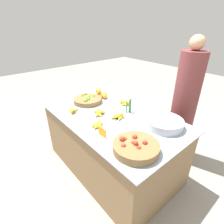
# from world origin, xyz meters

# --- Properties ---
(ground_plane) EXTENTS (12.00, 12.00, 0.00)m
(ground_plane) POSITION_xyz_m (0.00, 0.00, 0.00)
(ground_plane) COLOR gray
(market_table) EXTENTS (1.75, 1.04, 0.78)m
(market_table) POSITION_xyz_m (0.00, 0.00, 0.39)
(market_table) COLOR olive
(market_table) RESTS_ON ground_plane
(lime_bowl) EXTENTS (0.39, 0.39, 0.09)m
(lime_bowl) POSITION_xyz_m (-0.52, 0.00, 0.82)
(lime_bowl) COLOR olive
(lime_bowl) RESTS_ON market_table
(tomato_basket) EXTENTS (0.41, 0.41, 0.11)m
(tomato_basket) POSITION_xyz_m (0.62, -0.25, 0.82)
(tomato_basket) COLOR olive
(tomato_basket) RESTS_ON market_table
(orange_pile) EXTENTS (0.18, 0.14, 0.14)m
(orange_pile) POSITION_xyz_m (-0.53, 0.25, 0.84)
(orange_pile) COLOR orange
(orange_pile) RESTS_ON market_table
(metal_bowl) EXTENTS (0.39, 0.39, 0.09)m
(metal_bowl) POSITION_xyz_m (0.55, 0.27, 0.83)
(metal_bowl) COLOR #B7B7BF
(metal_bowl) RESTS_ON market_table
(price_sign) EXTENTS (0.11, 0.01, 0.09)m
(price_sign) POSITION_xyz_m (0.26, -0.34, 0.83)
(price_sign) COLOR orange
(price_sign) RESTS_ON market_table
(veg_bundle) EXTENTS (0.06, 0.08, 0.16)m
(veg_bundle) POSITION_xyz_m (0.06, 0.22, 0.87)
(veg_bundle) COLOR #428438
(veg_bundle) RESTS_ON market_table
(banana_bunch_front_right) EXTENTS (0.18, 0.16, 0.05)m
(banana_bunch_front_right) POSITION_xyz_m (-0.13, -0.09, 0.81)
(banana_bunch_front_right) COLOR yellow
(banana_bunch_front_right) RESTS_ON market_table
(banana_bunch_middle_left) EXTENTS (0.17, 0.16, 0.06)m
(banana_bunch_middle_left) POSITION_xyz_m (0.08, -0.27, 0.81)
(banana_bunch_middle_left) COLOR yellow
(banana_bunch_middle_left) RESTS_ON market_table
(banana_bunch_front_left) EXTENTS (0.16, 0.18, 0.06)m
(banana_bunch_front_left) POSITION_xyz_m (-0.39, -0.32, 0.81)
(banana_bunch_front_left) COLOR yellow
(banana_bunch_front_left) RESTS_ON market_table
(banana_bunch_middle_right) EXTENTS (0.13, 0.20, 0.06)m
(banana_bunch_middle_right) POSITION_xyz_m (0.10, 0.03, 0.81)
(banana_bunch_middle_right) COLOR yellow
(banana_bunch_middle_right) RESTS_ON market_table
(banana_bunch_back_center) EXTENTS (0.17, 0.14, 0.06)m
(banana_bunch_back_center) POSITION_xyz_m (-0.13, 0.34, 0.81)
(banana_bunch_back_center) COLOR yellow
(banana_bunch_back_center) RESTS_ON market_table
(vendor_person) EXTENTS (0.31, 0.31, 1.66)m
(vendor_person) POSITION_xyz_m (0.42, 0.89, 0.77)
(vendor_person) COLOR brown
(vendor_person) RESTS_ON ground_plane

